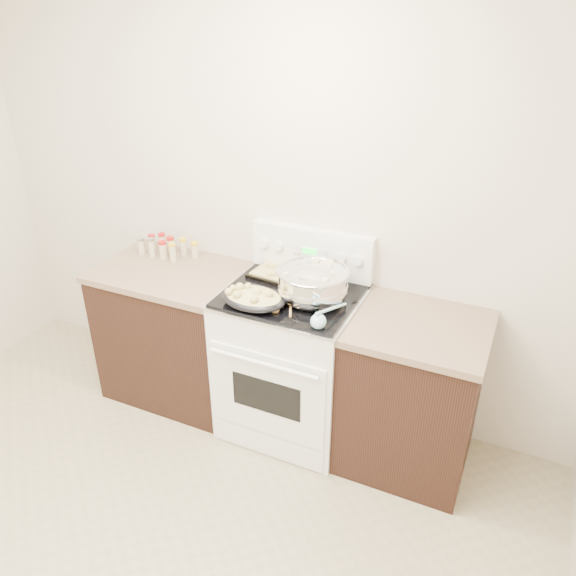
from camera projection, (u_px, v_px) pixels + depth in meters
The scene contains 10 objects.
room_shell at pixel (12, 255), 1.81m from camera, with size 4.10×3.60×2.75m.
counter_left at pixel (178, 331), 3.72m from camera, with size 0.93×0.67×0.92m.
counter_right at pixel (411, 394), 3.14m from camera, with size 0.73×0.67×0.92m.
kitchen_range at pixel (292, 359), 3.39m from camera, with size 0.78×0.73×1.22m.
mixing_bowl at pixel (313, 285), 3.07m from camera, with size 0.47×0.47×0.24m.
roasting_pan at pixel (253, 298), 3.03m from camera, with size 0.38×0.28×0.11m.
baking_sheet at pixel (282, 274), 3.35m from camera, with size 0.39×0.29×0.06m.
wooden_spoon at pixel (281, 307), 3.01m from camera, with size 0.13×0.26×0.04m.
blue_ladle at pixel (320, 320), 2.85m from camera, with size 0.11×0.28×0.10m.
spice_jars at pixel (166, 247), 3.66m from camera, with size 0.40×0.15×0.13m.
Camera 1 is at (1.50, -1.13, 2.46)m, focal length 35.00 mm.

